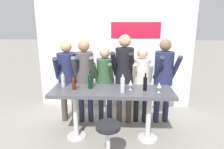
{
  "coord_description": "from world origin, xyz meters",
  "views": [
    {
      "loc": [
        0.17,
        -3.27,
        2.09
      ],
      "look_at": [
        0.0,
        0.1,
        1.19
      ],
      "focal_mm": 32.0,
      "sensor_mm": 36.0,
      "label": 1
    }
  ],
  "objects": [
    {
      "name": "wine_glass_1",
      "position": [
        0.33,
        0.02,
        1.06
      ],
      "size": [
        0.07,
        0.07,
        0.18
      ],
      "color": "silver",
      "rests_on": "tasting_table"
    },
    {
      "name": "ground_plane",
      "position": [
        0.0,
        0.0,
        0.0
      ],
      "size": [
        40.0,
        40.0,
        0.0
      ],
      "primitive_type": "plane",
      "color": "gray"
    },
    {
      "name": "wine_bottle_3",
      "position": [
        -0.89,
        0.13,
        1.07
      ],
      "size": [
        0.07,
        0.07,
        0.29
      ],
      "color": "#B7BCC1",
      "rests_on": "tasting_table"
    },
    {
      "name": "person_center_left",
      "position": [
        -0.17,
        0.64,
        0.98
      ],
      "size": [
        0.44,
        0.54,
        1.58
      ],
      "rotation": [
        0.0,
        0.0,
        -0.15
      ],
      "color": "#23283D",
      "rests_on": "ground_plane"
    },
    {
      "name": "wine_glass_0",
      "position": [
        0.79,
        -0.09,
        1.06
      ],
      "size": [
        0.07,
        0.07,
        0.18
      ],
      "color": "silver",
      "rests_on": "tasting_table"
    },
    {
      "name": "bar_stool",
      "position": [
        -0.02,
        -0.69,
        0.43
      ],
      "size": [
        0.38,
        0.38,
        0.66
      ],
      "color": "silver",
      "rests_on": "ground_plane"
    },
    {
      "name": "person_far_left",
      "position": [
        -0.94,
        0.63,
        1.05
      ],
      "size": [
        0.54,
        0.62,
        1.71
      ],
      "rotation": [
        0.0,
        0.0,
        0.18
      ],
      "color": "#473D33",
      "rests_on": "ground_plane"
    },
    {
      "name": "tasting_table",
      "position": [
        0.0,
        0.0,
        0.79
      ],
      "size": [
        2.12,
        0.65,
        0.94
      ],
      "color": "#4C4C51",
      "rests_on": "ground_plane"
    },
    {
      "name": "wine_bottle_1",
      "position": [
        -0.66,
        -0.01,
        1.06
      ],
      "size": [
        0.06,
        0.06,
        0.26
      ],
      "color": "#4C1E0F",
      "rests_on": "tasting_table"
    },
    {
      "name": "person_center_right",
      "position": [
        0.58,
        0.64,
        0.98
      ],
      "size": [
        0.41,
        0.51,
        1.58
      ],
      "rotation": [
        0.0,
        0.0,
        -0.04
      ],
      "color": "black",
      "rests_on": "ground_plane"
    },
    {
      "name": "wine_bottle_4",
      "position": [
        0.57,
        0.0,
        1.08
      ],
      "size": [
        0.07,
        0.07,
        0.31
      ],
      "color": "black",
      "rests_on": "tasting_table"
    },
    {
      "name": "wine_bottle_2",
      "position": [
        -0.39,
        0.07,
        1.08
      ],
      "size": [
        0.07,
        0.07,
        0.32
      ],
      "color": "black",
      "rests_on": "tasting_table"
    },
    {
      "name": "person_right",
      "position": [
        1.01,
        0.65,
        1.09
      ],
      "size": [
        0.5,
        0.61,
        1.76
      ],
      "rotation": [
        0.0,
        0.0,
        0.18
      ],
      "color": "#23283D",
      "rests_on": "ground_plane"
    },
    {
      "name": "wine_bottle_0",
      "position": [
        0.19,
        -0.12,
        1.09
      ],
      "size": [
        0.07,
        0.07,
        0.33
      ],
      "color": "#B7BCC1",
      "rests_on": "tasting_table"
    },
    {
      "name": "person_left",
      "position": [
        -0.58,
        0.59,
        1.08
      ],
      "size": [
        0.44,
        0.55,
        1.74
      ],
      "rotation": [
        0.0,
        0.0,
        0.06
      ],
      "color": "#23283D",
      "rests_on": "ground_plane"
    },
    {
      "name": "person_center",
      "position": [
        0.22,
        0.6,
        1.15
      ],
      "size": [
        0.49,
        0.62,
        1.84
      ],
      "rotation": [
        0.0,
        0.0,
        -0.17
      ],
      "color": "#473D33",
      "rests_on": "ground_plane"
    },
    {
      "name": "back_wall",
      "position": [
        0.0,
        1.52,
        1.39
      ],
      "size": [
        3.72,
        0.12,
        2.78
      ],
      "color": "silver",
      "rests_on": "ground_plane"
    }
  ]
}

